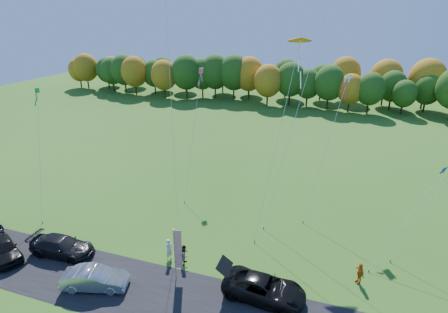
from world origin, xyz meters
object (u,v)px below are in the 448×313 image
(black_suv, at_px, (264,288))
(silver_sedan, at_px, (95,279))
(person_east, at_px, (360,273))
(feather_flag, at_px, (177,249))

(black_suv, xyz_separation_m, silver_sedan, (-11.86, -2.89, -0.03))
(person_east, height_order, feather_flag, feather_flag)
(black_suv, distance_m, silver_sedan, 12.21)
(silver_sedan, xyz_separation_m, feather_flag, (5.38, 2.75, 1.91))
(silver_sedan, height_order, person_east, person_east)
(black_suv, bearing_deg, person_east, -56.03)
(person_east, bearing_deg, feather_flag, -102.34)
(silver_sedan, bearing_deg, black_suv, -92.40)
(black_suv, height_order, silver_sedan, black_suv)
(black_suv, height_order, feather_flag, feather_flag)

